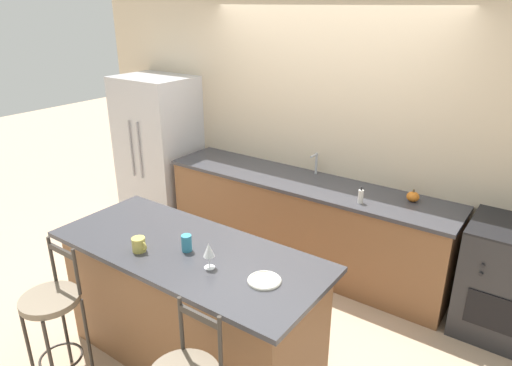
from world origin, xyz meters
TOP-DOWN VIEW (x-y plane):
  - ground_plane at (0.00, 0.00)m, footprint 18.00×18.00m
  - wall_back at (0.00, 0.71)m, footprint 6.00×0.07m
  - back_counter at (0.00, 0.38)m, footprint 2.96×0.69m
  - sink_faucet at (0.00, 0.58)m, footprint 0.02×0.13m
  - kitchen_island at (0.04, -1.32)m, footprint 2.00×0.84m
  - refrigerator at (-1.99, 0.34)m, footprint 0.87×0.72m
  - bar_stool_near at (-0.55, -2.01)m, footprint 0.38×0.38m
  - dinner_plate at (0.70, -1.34)m, footprint 0.21×0.21m
  - wine_glass at (0.33, -1.42)m, footprint 0.07×0.07m
  - coffee_mug at (-0.20, -1.53)m, footprint 0.12×0.09m
  - tumbler_cup at (0.06, -1.34)m, footprint 0.07×0.07m
  - pumpkin_decoration at (1.02, 0.48)m, footprint 0.11×0.11m
  - soap_bottle at (0.66, 0.18)m, footprint 0.05×0.05m

SIDE VIEW (x-z plane):
  - ground_plane at x=0.00m, z-range 0.00..0.00m
  - back_counter at x=0.00m, z-range 0.00..0.91m
  - kitchen_island at x=0.04m, z-range 0.00..0.96m
  - bar_stool_near at x=-0.55m, z-range 0.05..1.11m
  - refrigerator at x=-1.99m, z-range 0.00..1.74m
  - pumpkin_decoration at x=1.02m, z-range 0.89..1.00m
  - dinner_plate at x=0.70m, z-range 0.95..0.97m
  - soap_bottle at x=0.66m, z-range 0.89..1.04m
  - coffee_mug at x=-0.20m, z-range 0.95..1.05m
  - tumbler_cup at x=0.06m, z-range 0.95..1.07m
  - sink_faucet at x=0.00m, z-range 0.93..1.15m
  - wine_glass at x=0.33m, z-range 0.99..1.16m
  - wall_back at x=0.00m, z-range 0.00..2.70m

